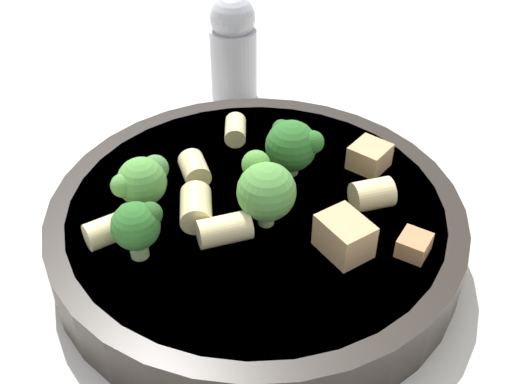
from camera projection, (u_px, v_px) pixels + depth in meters
The scene contains 16 objects.
ground_plane at pixel (256, 248), 0.39m from camera, with size 2.00×2.00×0.00m, color beige.
pasta_bowl at pixel (256, 224), 0.38m from camera, with size 0.24×0.24×0.03m.
broccoli_floret_0 at pixel (136, 225), 0.33m from camera, with size 0.03×0.03×0.03m.
broccoli_floret_1 at pixel (262, 188), 0.35m from camera, with size 0.03×0.04×0.04m.
broccoli_floret_2 at pixel (292, 145), 0.39m from camera, with size 0.03×0.03×0.04m.
broccoli_floret_3 at pixel (141, 180), 0.36m from camera, with size 0.04×0.03×0.03m.
rigatoni_0 at pixel (372, 194), 0.37m from camera, with size 0.02×0.02×0.02m, color beige.
rigatoni_1 at pixel (109, 224), 0.35m from camera, with size 0.02×0.02×0.03m, color beige.
rigatoni_2 at pixel (235, 130), 0.42m from camera, with size 0.01×0.01×0.02m, color beige.
rigatoni_3 at pixel (224, 230), 0.34m from camera, with size 0.02×0.02×0.03m, color beige.
rigatoni_4 at pixel (194, 204), 0.36m from camera, with size 0.02×0.02×0.03m, color beige.
rigatoni_5 at pixel (194, 169), 0.39m from camera, with size 0.02×0.02×0.02m, color beige.
chicken_chunk_0 at pixel (369, 156), 0.40m from camera, with size 0.02×0.02×0.02m, color tan.
chicken_chunk_1 at pixel (414, 245), 0.34m from camera, with size 0.02×0.02×0.01m, color #A87A4C.
chicken_chunk_2 at pixel (344, 236), 0.34m from camera, with size 0.03×0.02×0.02m, color tan.
pepper_shaker at pixel (233, 48), 0.51m from camera, with size 0.04×0.04×0.09m.
Camera 1 is at (0.10, 0.27, 0.28)m, focal length 45.00 mm.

